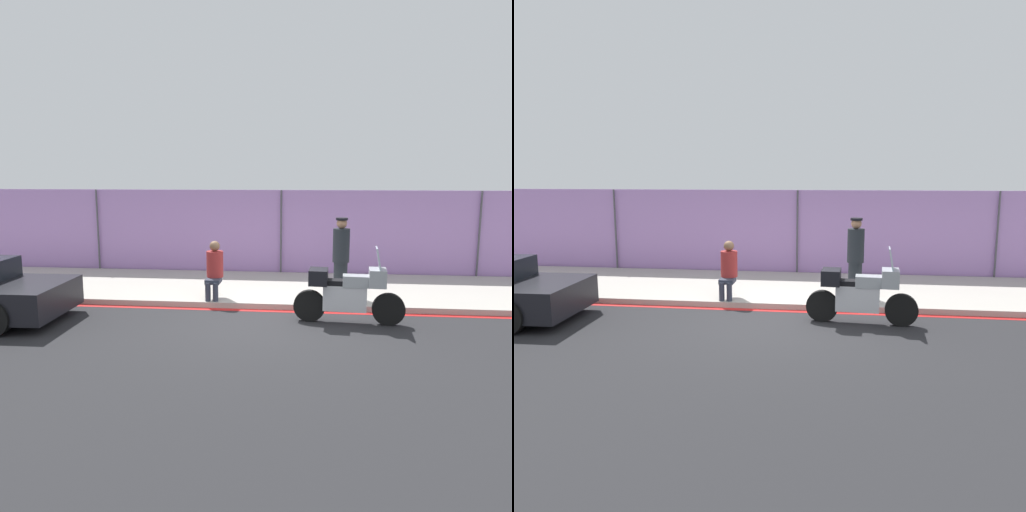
# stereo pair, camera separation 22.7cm
# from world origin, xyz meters

# --- Properties ---
(ground_plane) EXTENTS (120.00, 120.00, 0.00)m
(ground_plane) POSITION_xyz_m (0.00, 0.00, 0.00)
(ground_plane) COLOR #262628
(sidewalk) EXTENTS (39.80, 3.55, 0.13)m
(sidewalk) POSITION_xyz_m (0.00, 2.71, 0.06)
(sidewalk) COLOR #ADA89E
(sidewalk) RESTS_ON ground_plane
(curb_paint_stripe) EXTENTS (39.80, 0.18, 0.01)m
(curb_paint_stripe) POSITION_xyz_m (0.00, 0.84, 0.00)
(curb_paint_stripe) COLOR red
(curb_paint_stripe) RESTS_ON ground_plane
(storefront_fence) EXTENTS (37.81, 0.17, 2.45)m
(storefront_fence) POSITION_xyz_m (0.00, 4.58, 1.22)
(storefront_fence) COLOR #AD7FC6
(storefront_fence) RESTS_ON ground_plane
(motorcycle) EXTENTS (2.15, 0.60, 1.52)m
(motorcycle) POSITION_xyz_m (1.55, 0.14, 0.62)
(motorcycle) COLOR black
(motorcycle) RESTS_ON ground_plane
(officer_standing) EXTENTS (0.38, 0.38, 1.78)m
(officer_standing) POSITION_xyz_m (1.52, 1.95, 1.04)
(officer_standing) COLOR #1E2328
(officer_standing) RESTS_ON sidewalk
(person_seated_on_curb) EXTENTS (0.38, 0.66, 1.28)m
(person_seated_on_curb) POSITION_xyz_m (-1.32, 1.39, 0.84)
(person_seated_on_curb) COLOR #2D3342
(person_seated_on_curb) RESTS_ON sidewalk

